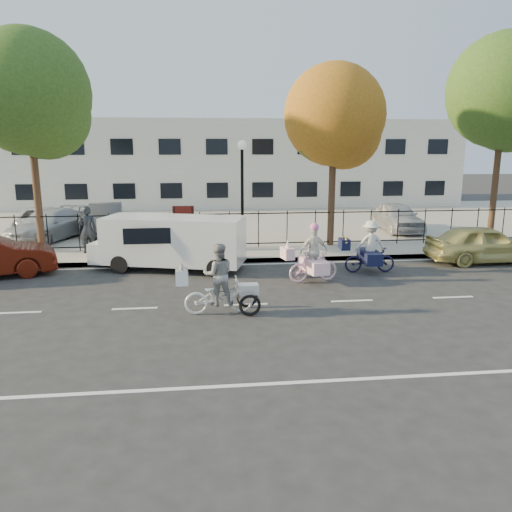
{
  "coord_description": "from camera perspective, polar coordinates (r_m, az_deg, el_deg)",
  "views": [
    {
      "loc": [
        -1.21,
        -13.03,
        4.28
      ],
      "look_at": [
        0.41,
        1.2,
        1.1
      ],
      "focal_mm": 35.0,
      "sensor_mm": 36.0,
      "label": 1
    }
  ],
  "objects": [
    {
      "name": "tree_west",
      "position": [
        21.36,
        -24.17,
        16.07
      ],
      "size": [
        4.67,
        4.67,
        8.55
      ],
      "color": "#442D1D",
      "rests_on": "ground"
    },
    {
      "name": "tree_mid",
      "position": [
        21.18,
        9.26,
        15.08
      ],
      "size": [
        4.12,
        4.12,
        7.55
      ],
      "color": "#442D1D",
      "rests_on": "ground"
    },
    {
      "name": "building",
      "position": [
        38.07,
        -4.76,
        10.55
      ],
      "size": [
        34.0,
        10.0,
        6.0
      ],
      "primitive_type": "cube",
      "color": "silver",
      "rests_on": "ground"
    },
    {
      "name": "iron_fence",
      "position": [
        20.55,
        -3.05,
        3.03
      ],
      "size": [
        58.0,
        0.06,
        1.5
      ],
      "primitive_type": null,
      "color": "black",
      "rests_on": "sidewalk"
    },
    {
      "name": "parking_lot",
      "position": [
        28.37,
        -4.0,
        3.96
      ],
      "size": [
        60.0,
        15.6,
        0.15
      ],
      "primitive_type": "cube",
      "color": "#A8A399",
      "rests_on": "ground"
    },
    {
      "name": "zebra_trike",
      "position": [
        12.92,
        -4.27,
        -3.52
      ],
      "size": [
        2.16,
        0.83,
        1.86
      ],
      "rotation": [
        0.0,
        0.0,
        1.61
      ],
      "color": "white",
      "rests_on": "ground"
    },
    {
      "name": "lot_car_b",
      "position": [
        25.59,
        -23.53,
        3.64
      ],
      "size": [
        2.92,
        4.91,
        1.28
      ],
      "primitive_type": "imported",
      "rotation": [
        0.0,
        0.0,
        0.18
      ],
      "color": "silver",
      "rests_on": "parking_lot"
    },
    {
      "name": "bull_bike",
      "position": [
        17.52,
        12.81,
        0.48
      ],
      "size": [
        1.94,
        1.33,
        1.8
      ],
      "rotation": [
        0.0,
        0.0,
        1.53
      ],
      "color": "black",
      "rests_on": "ground"
    },
    {
      "name": "street_sign",
      "position": [
        20.05,
        -8.29,
        4.18
      ],
      "size": [
        0.85,
        0.06,
        1.8
      ],
      "color": "black",
      "rests_on": "sidewalk"
    },
    {
      "name": "sidewalk",
      "position": [
        19.62,
        -2.82,
        0.13
      ],
      "size": [
        60.0,
        2.2,
        0.15
      ],
      "primitive_type": "cube",
      "color": "#A8A399",
      "rests_on": "ground"
    },
    {
      "name": "lamppost",
      "position": [
        19.94,
        -1.6,
        9.16
      ],
      "size": [
        0.36,
        0.36,
        4.33
      ],
      "color": "black",
      "rests_on": "sidewalk"
    },
    {
      "name": "ground",
      "position": [
        13.77,
        -1.15,
        -5.6
      ],
      "size": [
        120.0,
        120.0,
        0.0
      ],
      "primitive_type": "plane",
      "color": "#333334"
    },
    {
      "name": "lot_car_a",
      "position": [
        24.08,
        -22.57,
        3.31
      ],
      "size": [
        3.38,
        5.01,
        1.35
      ],
      "primitive_type": "imported",
      "rotation": [
        0.0,
        0.0,
        -0.35
      ],
      "color": "#B4B8BD",
      "rests_on": "parking_lot"
    },
    {
      "name": "lot_car_c",
      "position": [
        24.94,
        -16.81,
        4.11
      ],
      "size": [
        2.04,
        4.48,
        1.43
      ],
      "primitive_type": "imported",
      "rotation": [
        0.0,
        0.0,
        0.13
      ],
      "color": "#46484D",
      "rests_on": "parking_lot"
    },
    {
      "name": "white_van",
      "position": [
        17.62,
        -9.66,
        1.71
      ],
      "size": [
        5.62,
        3.01,
        1.87
      ],
      "rotation": [
        0.0,
        0.0,
        -0.28
      ],
      "color": "white",
      "rests_on": "ground"
    },
    {
      "name": "tree_east",
      "position": [
        25.24,
        26.69,
        15.96
      ],
      "size": [
        4.95,
        4.95,
        9.07
      ],
      "color": "#442D1D",
      "rests_on": "ground"
    },
    {
      "name": "lot_car_d",
      "position": [
        25.59,
        15.8,
        4.34
      ],
      "size": [
        1.72,
        4.14,
        1.4
      ],
      "primitive_type": "imported",
      "rotation": [
        0.0,
        0.0,
        -0.02
      ],
      "color": "#B1B2B9",
      "rests_on": "parking_lot"
    },
    {
      "name": "curb",
      "position": [
        18.6,
        -2.61,
        -0.56
      ],
      "size": [
        60.0,
        0.1,
        0.15
      ],
      "primitive_type": "cube",
      "color": "#A8A399",
      "rests_on": "ground"
    },
    {
      "name": "road_markings",
      "position": [
        13.77,
        -1.15,
        -5.58
      ],
      "size": [
        60.0,
        9.52,
        0.01
      ],
      "primitive_type": null,
      "color": "silver",
      "rests_on": "ground"
    },
    {
      "name": "unicorn_bike",
      "position": [
        15.97,
        6.49,
        -0.48
      ],
      "size": [
        1.94,
        1.38,
        1.92
      ],
      "rotation": [
        0.0,
        0.0,
        1.77
      ],
      "color": "#F7BCD3",
      "rests_on": "ground"
    },
    {
      "name": "pedestrian",
      "position": [
        20.56,
        -18.69,
        2.89
      ],
      "size": [
        0.73,
        0.53,
        1.85
      ],
      "primitive_type": "imported",
      "rotation": [
        0.0,
        0.0,
        3.27
      ],
      "color": "black",
      "rests_on": "sidewalk"
    },
    {
      "name": "gold_sedan",
      "position": [
        20.37,
        24.54,
        1.28
      ],
      "size": [
        4.18,
        1.74,
        1.41
      ],
      "primitive_type": "imported",
      "rotation": [
        0.0,
        0.0,
        1.59
      ],
      "color": "tan",
      "rests_on": "ground"
    }
  ]
}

